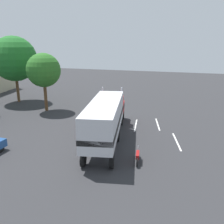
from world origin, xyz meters
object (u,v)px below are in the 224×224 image
object	(u,v)px
tree_center	(14,59)
semi_truck	(107,116)
motorcycle	(138,156)
person_bystander	(86,130)
tree_left	(44,70)

from	to	relation	value
tree_center	semi_truck	bearing A→B (deg)	-117.96
tree_center	motorcycle	bearing A→B (deg)	-120.26
person_bystander	semi_truck	bearing A→B (deg)	-83.50
person_bystander	tree_center	size ratio (longest dim) A/B	0.15
person_bystander	tree_left	xyz separation A→B (m)	(7.61, 10.02, 4.85)
motorcycle	tree_center	distance (m)	28.32
person_bystander	tree_left	distance (m)	13.48
semi_truck	tree_center	xyz separation A→B (m)	(10.55, 19.86, 4.48)
motorcycle	tree_left	bearing A→B (deg)	56.37
semi_truck	motorcycle	size ratio (longest dim) A/B	6.87
motorcycle	tree_left	distance (m)	20.04
semi_truck	tree_left	xyz separation A→B (m)	(7.36, 12.16, 3.22)
tree_left	tree_center	distance (m)	8.43
semi_truck	motorcycle	distance (m)	5.56
person_bystander	tree_left	world-z (taller)	tree_left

